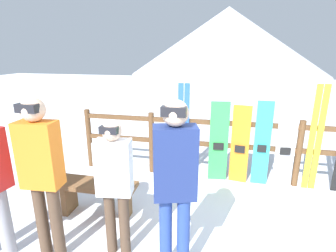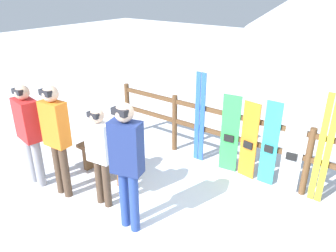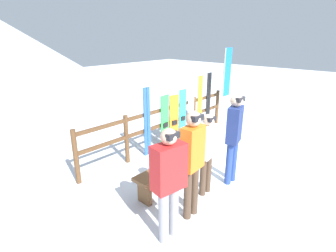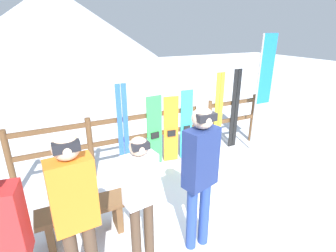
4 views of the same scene
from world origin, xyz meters
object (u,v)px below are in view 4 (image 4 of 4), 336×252
(snowboard_green, at_px, (155,132))
(rental_flag, at_px, (263,80))
(ski_pair_black, at_px, (235,109))
(ski_pair_blue, at_px, (123,130))
(snowboard_cyan, at_px, (186,125))
(person_white, at_px, (141,191))
(snowboard_white, at_px, (201,123))
(snowboard_orange, at_px, (171,130))
(ski_pair_yellow, at_px, (218,113))
(bench, at_px, (84,215))
(person_navy, at_px, (200,170))
(person_orange, at_px, (75,208))

(snowboard_green, bearing_deg, rental_flag, -7.72)
(rental_flag, bearing_deg, ski_pair_black, 140.87)
(ski_pair_blue, height_order, snowboard_cyan, ski_pair_blue)
(person_white, height_order, snowboard_white, person_white)
(snowboard_orange, distance_m, ski_pair_yellow, 1.15)
(snowboard_green, bearing_deg, ski_pair_black, 0.10)
(person_white, relative_size, snowboard_cyan, 1.07)
(ski_pair_blue, relative_size, snowboard_white, 1.20)
(bench, height_order, ski_pair_black, ski_pair_black)
(person_white, relative_size, ski_pair_black, 0.87)
(person_navy, relative_size, snowboard_cyan, 1.26)
(person_orange, bearing_deg, snowboard_white, 38.32)
(snowboard_white, xyz_separation_m, rental_flag, (1.25, -0.31, 0.86))
(snowboard_orange, distance_m, snowboard_white, 0.71)
(person_orange, bearing_deg, ski_pair_blue, 63.36)
(snowboard_cyan, distance_m, snowboard_white, 0.36)
(bench, distance_m, snowboard_green, 2.15)
(snowboard_orange, distance_m, ski_pair_black, 1.59)
(ski_pair_yellow, relative_size, rental_flag, 0.70)
(snowboard_green, relative_size, snowboard_cyan, 0.97)
(bench, xyz_separation_m, person_orange, (-0.13, -0.80, 0.71))
(bench, xyz_separation_m, ski_pair_blue, (0.97, 1.41, 0.49))
(person_navy, height_order, snowboard_orange, person_navy)
(ski_pair_black, height_order, rental_flag, rental_flag)
(ski_pair_yellow, height_order, rental_flag, rental_flag)
(bench, xyz_separation_m, snowboard_cyan, (2.29, 1.41, 0.37))
(bench, xyz_separation_m, person_white, (0.56, -0.59, 0.56))
(person_orange, bearing_deg, person_navy, 2.46)
(snowboard_cyan, xyz_separation_m, rental_flag, (1.62, -0.31, 0.84))
(snowboard_orange, height_order, snowboard_cyan, snowboard_cyan)
(ski_pair_blue, distance_m, ski_pair_yellow, 2.10)
(snowboard_orange, xyz_separation_m, ski_pair_yellow, (1.14, 0.00, 0.19))
(person_white, distance_m, snowboard_white, 2.90)
(person_orange, xyz_separation_m, snowboard_orange, (2.07, 2.20, -0.39))
(snowboard_cyan, relative_size, rental_flag, 0.58)
(person_orange, height_order, snowboard_green, person_orange)
(snowboard_cyan, bearing_deg, snowboard_orange, -179.99)
(snowboard_white, relative_size, ski_pair_yellow, 0.81)
(ski_pair_blue, xyz_separation_m, ski_pair_black, (2.54, 0.00, 0.04))
(person_white, height_order, ski_pair_yellow, ski_pair_yellow)
(ski_pair_blue, relative_size, ski_pair_black, 0.95)
(snowboard_cyan, height_order, snowboard_white, snowboard_cyan)
(snowboard_cyan, bearing_deg, rental_flag, -11.00)
(ski_pair_blue, bearing_deg, snowboard_cyan, -0.15)
(person_navy, height_order, snowboard_white, person_navy)
(bench, distance_m, person_white, 0.99)
(bench, height_order, ski_pair_yellow, ski_pair_yellow)
(bench, bearing_deg, ski_pair_black, 21.86)
(person_navy, height_order, ski_pair_black, person_navy)
(person_navy, distance_m, ski_pair_blue, 2.17)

